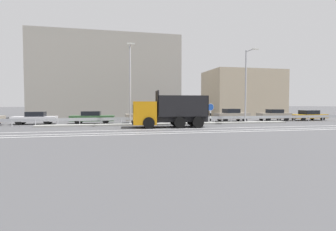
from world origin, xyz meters
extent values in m
plane|color=#424244|center=(0.00, 0.00, 0.00)|extent=(320.00, 320.00, 0.00)
cube|color=silver|center=(-0.80, -2.35, 0.00)|extent=(48.76, 0.16, 0.01)
cube|color=silver|center=(-0.80, -4.37, 0.00)|extent=(48.76, 0.16, 0.01)
cube|color=silver|center=(-0.80, -5.57, 0.00)|extent=(48.76, 0.16, 0.01)
cube|color=gray|center=(0.00, 2.26, 0.09)|extent=(26.82, 1.10, 0.18)
cube|color=#9EA0A5|center=(0.00, 3.33, 0.62)|extent=(48.76, 0.04, 0.32)
cylinder|color=#ADADB2|center=(-15.70, 3.33, 0.31)|extent=(0.09, 0.09, 0.62)
cylinder|color=#ADADB2|center=(-13.61, 3.33, 0.31)|extent=(0.09, 0.09, 0.62)
cylinder|color=#ADADB2|center=(-11.52, 3.33, 0.31)|extent=(0.09, 0.09, 0.62)
cylinder|color=#ADADB2|center=(-9.42, 3.33, 0.31)|extent=(0.09, 0.09, 0.62)
cylinder|color=#ADADB2|center=(-7.33, 3.33, 0.31)|extent=(0.09, 0.09, 0.62)
cylinder|color=#ADADB2|center=(-5.23, 3.33, 0.31)|extent=(0.09, 0.09, 0.62)
cylinder|color=#ADADB2|center=(-3.14, 3.33, 0.31)|extent=(0.09, 0.09, 0.62)
cylinder|color=#ADADB2|center=(-1.05, 3.33, 0.31)|extent=(0.09, 0.09, 0.62)
cylinder|color=#ADADB2|center=(1.05, 3.33, 0.31)|extent=(0.09, 0.09, 0.62)
cylinder|color=#ADADB2|center=(3.14, 3.33, 0.31)|extent=(0.09, 0.09, 0.62)
cylinder|color=#ADADB2|center=(5.23, 3.33, 0.31)|extent=(0.09, 0.09, 0.62)
cylinder|color=#ADADB2|center=(7.33, 3.33, 0.31)|extent=(0.09, 0.09, 0.62)
cylinder|color=#ADADB2|center=(9.42, 3.33, 0.31)|extent=(0.09, 0.09, 0.62)
cylinder|color=#ADADB2|center=(11.52, 3.33, 0.31)|extent=(0.09, 0.09, 0.62)
cylinder|color=#ADADB2|center=(13.61, 3.33, 0.31)|extent=(0.09, 0.09, 0.62)
cylinder|color=#ADADB2|center=(15.70, 3.33, 0.31)|extent=(0.09, 0.09, 0.62)
cylinder|color=#ADADB2|center=(17.80, 3.33, 0.31)|extent=(0.09, 0.09, 0.62)
cylinder|color=#ADADB2|center=(19.89, 3.33, 0.31)|extent=(0.09, 0.09, 0.62)
cube|color=orange|center=(-3.25, -0.37, 1.37)|extent=(2.27, 2.52, 2.12)
cube|color=black|center=(-4.31, -0.30, 1.74)|extent=(0.18, 2.04, 0.80)
cube|color=black|center=(-4.35, -0.29, 0.47)|extent=(0.27, 2.33, 0.24)
cube|color=black|center=(0.25, -0.62, 0.79)|extent=(4.99, 1.65, 0.53)
cube|color=black|center=(0.25, -0.62, 1.11)|extent=(4.86, 2.61, 0.12)
cube|color=black|center=(0.17, -1.71, 2.08)|extent=(4.71, 0.43, 1.82)
cube|color=black|center=(0.32, 0.47, 2.08)|extent=(4.71, 0.43, 1.82)
cube|color=black|center=(-2.05, -0.46, 2.31)|extent=(0.26, 2.28, 2.28)
cube|color=black|center=(2.54, -0.79, 2.08)|extent=(0.26, 2.28, 1.82)
cylinder|color=black|center=(-3.02, -1.56, 0.52)|extent=(1.06, 0.39, 1.04)
cylinder|color=black|center=(-2.85, 0.77, 0.52)|extent=(1.06, 0.39, 1.04)
cylinder|color=black|center=(-0.20, -1.76, 0.52)|extent=(1.06, 0.39, 1.04)
cylinder|color=black|center=(-0.04, 0.57, 0.52)|extent=(1.06, 0.39, 1.04)
cylinder|color=black|center=(1.51, -1.88, 0.52)|extent=(1.06, 0.39, 1.04)
cylinder|color=black|center=(1.67, 0.44, 0.52)|extent=(1.06, 0.39, 1.04)
cylinder|color=white|center=(4.35, 2.26, 0.15)|extent=(0.16, 0.16, 0.30)
cylinder|color=black|center=(4.35, 2.26, 0.45)|extent=(0.16, 0.16, 0.30)
cylinder|color=white|center=(4.35, 2.26, 0.74)|extent=(0.16, 0.16, 0.30)
cylinder|color=black|center=(4.35, 2.26, 1.04)|extent=(0.16, 0.16, 0.30)
cylinder|color=white|center=(4.35, 2.26, 1.34)|extent=(0.16, 0.16, 0.30)
cylinder|color=#1E4CB2|center=(4.35, 2.26, 1.84)|extent=(0.71, 0.03, 0.71)
cylinder|color=white|center=(4.35, 2.26, 1.84)|extent=(0.77, 0.02, 0.77)
cylinder|color=#ADADB2|center=(-4.36, 2.32, 4.02)|extent=(0.18, 0.18, 8.04)
cylinder|color=#ADADB2|center=(-4.39, 1.21, 7.89)|extent=(0.15, 2.21, 0.10)
cube|color=silver|center=(-4.41, 0.11, 7.81)|extent=(0.70, 0.22, 0.12)
cylinder|color=#ADADB2|center=(8.64, 2.45, 4.11)|extent=(0.18, 0.18, 8.23)
cylinder|color=#ADADB2|center=(8.65, 1.49, 8.08)|extent=(0.12, 1.91, 0.10)
cube|color=silver|center=(8.66, 0.54, 8.00)|extent=(0.70, 0.21, 0.12)
cube|color=silver|center=(-14.35, 6.01, 0.58)|extent=(4.40, 1.68, 0.55)
cube|color=black|center=(-14.22, 6.01, 1.11)|extent=(1.85, 1.48, 0.52)
cylinder|color=black|center=(-15.71, 5.21, 0.30)|extent=(0.60, 0.20, 0.60)
cylinder|color=black|center=(-15.71, 6.80, 0.30)|extent=(0.60, 0.20, 0.60)
cylinder|color=black|center=(-12.98, 5.22, 0.30)|extent=(0.60, 0.20, 0.60)
cylinder|color=black|center=(-12.99, 6.81, 0.30)|extent=(0.60, 0.20, 0.60)
cube|color=#335B33|center=(-8.29, 5.59, 0.61)|extent=(4.86, 2.00, 0.61)
cube|color=black|center=(-8.43, 5.60, 1.15)|extent=(2.10, 1.61, 0.48)
cylinder|color=black|center=(-6.76, 6.27, 0.30)|extent=(0.61, 0.24, 0.60)
cylinder|color=black|center=(-6.87, 4.69, 0.30)|extent=(0.61, 0.24, 0.60)
cylinder|color=black|center=(-9.70, 6.48, 0.30)|extent=(0.61, 0.24, 0.60)
cylinder|color=black|center=(-9.81, 4.90, 0.30)|extent=(0.61, 0.24, 0.60)
cube|color=gray|center=(-2.66, 5.45, 0.67)|extent=(4.05, 1.98, 0.74)
cube|color=black|center=(-2.54, 5.45, 1.25)|extent=(1.72, 1.72, 0.42)
cylinder|color=black|center=(-3.90, 4.51, 0.30)|extent=(0.60, 0.21, 0.60)
cylinder|color=black|center=(-3.92, 6.34, 0.30)|extent=(0.60, 0.21, 0.60)
cylinder|color=black|center=(-1.40, 4.55, 0.30)|extent=(0.60, 0.21, 0.60)
cylinder|color=black|center=(-1.43, 6.38, 0.30)|extent=(0.60, 0.21, 0.60)
cube|color=navy|center=(2.44, 6.13, 0.58)|extent=(4.66, 1.81, 0.57)
cube|color=black|center=(2.58, 6.13, 1.13)|extent=(1.97, 1.56, 0.54)
cylinder|color=black|center=(1.00, 5.32, 0.30)|extent=(0.60, 0.21, 0.60)
cylinder|color=black|center=(1.02, 6.98, 0.30)|extent=(0.60, 0.21, 0.60)
cylinder|color=black|center=(3.87, 5.28, 0.30)|extent=(0.60, 0.21, 0.60)
cylinder|color=black|center=(3.89, 6.94, 0.30)|extent=(0.60, 0.21, 0.60)
cube|color=gray|center=(8.68, 5.85, 0.68)|extent=(4.34, 1.87, 0.76)
cube|color=black|center=(8.56, 5.85, 1.32)|extent=(1.85, 1.57, 0.53)
cylinder|color=black|center=(9.98, 6.72, 0.30)|extent=(0.61, 0.22, 0.60)
cylinder|color=black|center=(10.04, 5.10, 0.30)|extent=(0.61, 0.22, 0.60)
cylinder|color=black|center=(7.33, 6.61, 0.30)|extent=(0.61, 0.22, 0.60)
cylinder|color=black|center=(7.39, 4.99, 0.30)|extent=(0.61, 0.22, 0.60)
cube|color=gray|center=(14.33, 5.41, 0.66)|extent=(4.13, 1.85, 0.72)
cube|color=black|center=(14.45, 5.40, 1.26)|extent=(1.76, 1.56, 0.48)
cylinder|color=black|center=(13.04, 4.65, 0.30)|extent=(0.61, 0.22, 0.60)
cylinder|color=black|center=(13.09, 6.26, 0.30)|extent=(0.61, 0.22, 0.60)
cylinder|color=black|center=(15.56, 4.55, 0.30)|extent=(0.61, 0.22, 0.60)
cylinder|color=black|center=(15.62, 6.17, 0.30)|extent=(0.61, 0.22, 0.60)
cube|color=#B27A14|center=(19.49, 5.41, 0.56)|extent=(4.84, 1.96, 0.51)
cube|color=black|center=(19.63, 5.41, 1.08)|extent=(2.04, 1.69, 0.54)
cylinder|color=black|center=(18.01, 4.49, 0.30)|extent=(0.60, 0.21, 0.60)
cylinder|color=black|center=(17.98, 6.29, 0.30)|extent=(0.60, 0.21, 0.60)
cylinder|color=black|center=(20.99, 4.53, 0.30)|extent=(0.60, 0.21, 0.60)
cylinder|color=black|center=(20.96, 6.33, 0.30)|extent=(0.60, 0.21, 0.60)
cube|color=gray|center=(-6.66, 17.33, 6.06)|extent=(20.81, 10.66, 12.12)
cube|color=tan|center=(17.45, 19.48, 4.09)|extent=(12.84, 8.93, 8.17)
camera|label=1|loc=(-6.39, -24.66, 2.26)|focal=28.00mm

